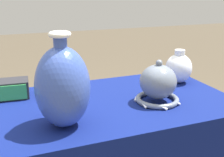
{
  "coord_description": "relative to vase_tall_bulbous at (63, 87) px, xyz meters",
  "views": [
    {
      "loc": [
        -0.29,
        -1.06,
        1.19
      ],
      "look_at": [
        0.08,
        -0.08,
        0.85
      ],
      "focal_mm": 45.0,
      "sensor_mm": 36.0,
      "label": 1
    }
  ],
  "objects": [
    {
      "name": "jar_round_porcelain",
      "position": [
        0.65,
        0.27,
        -0.07
      ],
      "size": [
        0.14,
        0.14,
        0.17
      ],
      "color": "white",
      "rests_on": "display_table"
    },
    {
      "name": "mosaic_tile_box",
      "position": [
        -0.16,
        0.35,
        -0.11
      ],
      "size": [
        0.15,
        0.12,
        0.08
      ],
      "rotation": [
        0.0,
        0.0,
        -0.08
      ],
      "color": "#232328",
      "rests_on": "display_table"
    },
    {
      "name": "vase_tall_bulbous",
      "position": [
        0.0,
        0.0,
        0.0
      ],
      "size": [
        0.19,
        0.19,
        0.33
      ],
      "color": "#3851A8",
      "rests_on": "display_table"
    },
    {
      "name": "vase_dome_bell",
      "position": [
        0.42,
        0.07,
        -0.07
      ],
      "size": [
        0.2,
        0.2,
        0.19
      ],
      "color": "slate",
      "rests_on": "display_table"
    },
    {
      "name": "pot_squat_terracotta",
      "position": [
        0.02,
        0.32,
        -0.12
      ],
      "size": [
        0.11,
        0.11,
        0.05
      ],
      "primitive_type": "cylinder",
      "color": "#BC6642",
      "rests_on": "display_table"
    },
    {
      "name": "display_table",
      "position": [
        0.13,
        0.14,
        -0.23
      ],
      "size": [
        1.28,
        0.62,
        0.72
      ],
      "color": "#38383D",
      "rests_on": "ground_plane"
    }
  ]
}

